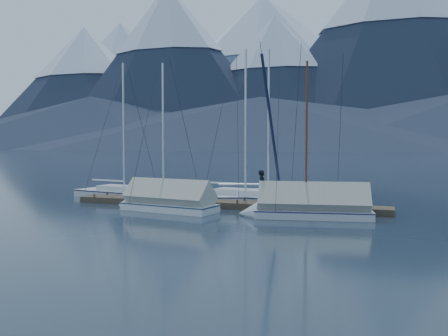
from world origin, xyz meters
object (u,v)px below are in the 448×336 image
(sailboat_covered_near, at_px, (303,209))
(person, at_px, (262,186))
(sailboat_open_right, at_px, (277,200))
(sailboat_open_left, at_px, (130,196))
(sailboat_covered_far, at_px, (162,203))
(sailboat_open_mid, at_px, (254,200))

(sailboat_covered_near, height_order, person, sailboat_covered_near)
(sailboat_open_right, distance_m, person, 2.94)
(sailboat_covered_near, bearing_deg, sailboat_open_left, 160.32)
(sailboat_open_right, xyz_separation_m, sailboat_covered_near, (2.37, -4.92, 0.24))
(person, bearing_deg, sailboat_open_left, 76.17)
(sailboat_open_left, bearing_deg, sailboat_covered_far, -44.57)
(sailboat_open_mid, xyz_separation_m, person, (1.09, -2.16, 1.05))
(sailboat_open_left, xyz_separation_m, sailboat_open_mid, (8.30, 0.06, 0.01))
(sailboat_open_right, bearing_deg, sailboat_open_left, -176.23)
(sailboat_covered_near, bearing_deg, sailboat_open_right, 115.77)
(sailboat_open_mid, height_order, sailboat_covered_near, sailboat_open_mid)
(sailboat_open_mid, distance_m, sailboat_covered_far, 5.89)
(sailboat_open_right, xyz_separation_m, person, (-0.22, -2.74, 1.05))
(person, bearing_deg, sailboat_covered_near, -131.23)
(sailboat_open_mid, bearing_deg, sailboat_covered_far, -130.71)
(sailboat_open_mid, distance_m, person, 2.64)
(sailboat_covered_far, bearing_deg, sailboat_open_right, 44.42)
(sailboat_open_right, relative_size, sailboat_covered_far, 1.17)
(sailboat_open_right, relative_size, person, 5.64)
(sailboat_open_right, bearing_deg, sailboat_covered_far, -135.58)
(sailboat_open_left, bearing_deg, sailboat_covered_near, -19.68)
(sailboat_open_left, bearing_deg, sailboat_open_right, 3.77)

